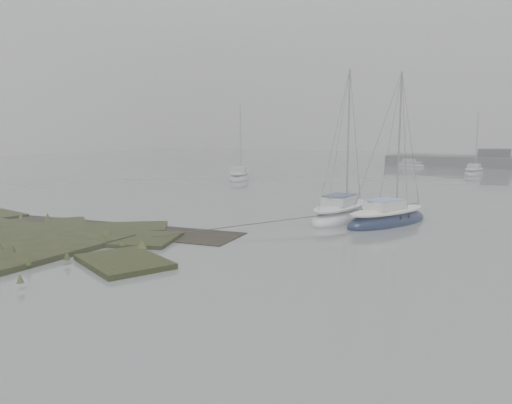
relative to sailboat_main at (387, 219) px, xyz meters
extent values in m
plane|color=slate|center=(-7.05, 18.01, -0.26)|extent=(160.00, 160.00, 0.00)
cube|color=#424247|center=(2.95, 49.01, 1.14)|extent=(4.00, 3.00, 2.20)
ellipsoid|color=#121D3A|center=(0.01, 0.01, -0.16)|extent=(4.15, 6.26, 1.45)
ellipsoid|color=white|center=(0.01, 0.01, 0.42)|extent=(3.49, 5.40, 0.41)
cube|color=white|center=(-0.10, -0.22, 0.78)|extent=(1.98, 2.38, 0.43)
cube|color=#799FD2|center=(-0.10, -0.22, 1.02)|extent=(1.84, 2.19, 0.07)
cylinder|color=#939399|center=(0.31, 0.72, 4.13)|extent=(0.09, 0.09, 6.82)
cylinder|color=#939399|center=(-0.16, -0.38, 1.02)|extent=(1.01, 2.22, 0.08)
ellipsoid|color=white|center=(-2.58, 0.26, -0.15)|extent=(2.51, 6.37, 1.51)
ellipsoid|color=silver|center=(-2.58, 0.26, 0.45)|extent=(2.04, 5.54, 0.43)
cube|color=silver|center=(-2.60, -0.01, 0.83)|extent=(1.49, 2.23, 0.45)
cube|color=navy|center=(-2.60, -0.01, 1.08)|extent=(1.39, 2.05, 0.07)
cylinder|color=#939399|center=(-2.52, 1.06, 4.33)|extent=(0.10, 0.10, 7.13)
cylinder|color=#939399|center=(-2.62, -0.19, 1.08)|extent=(0.27, 2.49, 0.08)
ellipsoid|color=silver|center=(-18.94, 17.83, -0.16)|extent=(3.98, 6.13, 1.42)
ellipsoid|color=silver|center=(-18.94, 17.83, 0.41)|extent=(3.34, 5.29, 0.40)
cube|color=silver|center=(-18.85, 17.60, 0.76)|extent=(1.91, 2.33, 0.42)
cube|color=#AEB4BB|center=(-18.85, 17.60, 0.99)|extent=(1.77, 2.14, 0.07)
cylinder|color=#939399|center=(-19.22, 18.53, 4.04)|extent=(0.09, 0.09, 6.68)
cylinder|color=#939399|center=(-18.78, 17.44, 0.99)|extent=(0.95, 2.19, 0.08)
ellipsoid|color=silver|center=(1.53, 35.10, -0.17)|extent=(2.28, 5.60, 1.33)
ellipsoid|color=silver|center=(1.53, 35.10, 0.36)|extent=(1.86, 4.87, 0.37)
cube|color=silver|center=(1.51, 34.87, 0.69)|extent=(1.33, 1.97, 0.39)
cube|color=silver|center=(1.51, 34.87, 0.91)|extent=(1.24, 1.81, 0.06)
cylinder|color=#939399|center=(1.60, 35.80, 3.75)|extent=(0.09, 0.09, 6.24)
cylinder|color=#939399|center=(1.50, 34.71, 0.91)|extent=(0.27, 2.18, 0.07)
ellipsoid|color=#B3B7BD|center=(-7.80, 46.21, -0.18)|extent=(5.09, 2.96, 1.18)
ellipsoid|color=silver|center=(-7.80, 46.21, 0.29)|extent=(4.40, 2.47, 0.33)
cube|color=silver|center=(-7.60, 46.15, 0.58)|extent=(1.89, 1.48, 0.35)
cube|color=silver|center=(-7.60, 46.15, 0.78)|extent=(1.74, 1.38, 0.06)
cylinder|color=#939399|center=(-8.40, 46.39, 3.30)|extent=(0.08, 0.08, 5.53)
cylinder|color=#939399|center=(-7.47, 46.11, 0.78)|extent=(1.87, 0.63, 0.06)
camera|label=1|loc=(5.82, -25.78, 4.48)|focal=35.00mm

